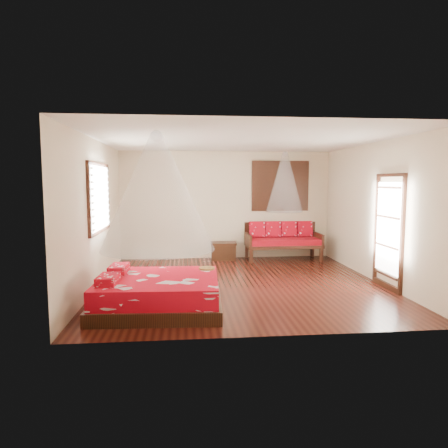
# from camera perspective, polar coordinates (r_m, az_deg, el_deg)

# --- Properties ---
(room) EXTENTS (5.54, 5.54, 2.84)m
(room) POSITION_cam_1_polar(r_m,az_deg,el_deg) (7.78, 2.38, 1.57)
(room) COLOR black
(room) RESTS_ON ground
(bed) EXTENTS (2.03, 1.86, 0.63)m
(bed) POSITION_cam_1_polar(r_m,az_deg,el_deg) (6.50, -9.40, -9.69)
(bed) COLOR black
(bed) RESTS_ON floor
(daybed) EXTENTS (1.91, 0.85, 0.97)m
(daybed) POSITION_cam_1_polar(r_m,az_deg,el_deg) (10.48, 8.35, -2.17)
(daybed) COLOR black
(daybed) RESTS_ON floor
(storage_chest) EXTENTS (0.68, 0.52, 0.46)m
(storage_chest) POSITION_cam_1_polar(r_m,az_deg,el_deg) (10.33, -0.09, -3.85)
(storage_chest) COLOR black
(storage_chest) RESTS_ON floor
(shutter_panel) EXTENTS (1.52, 0.06, 1.32)m
(shutter_panel) POSITION_cam_1_polar(r_m,az_deg,el_deg) (10.69, 8.04, 5.41)
(shutter_panel) COLOR black
(shutter_panel) RESTS_ON wall_back
(window_left) EXTENTS (0.10, 1.74, 1.34)m
(window_left) POSITION_cam_1_polar(r_m,az_deg,el_deg) (8.05, -17.33, 3.60)
(window_left) COLOR black
(window_left) RESTS_ON wall_left
(glazed_door) EXTENTS (0.08, 1.02, 2.16)m
(glazed_door) POSITION_cam_1_polar(r_m,az_deg,el_deg) (8.08, 22.44, -1.07)
(glazed_door) COLOR black
(glazed_door) RESTS_ON floor
(wine_tray) EXTENTS (0.28, 0.28, 0.22)m
(wine_tray) POSITION_cam_1_polar(r_m,az_deg,el_deg) (6.94, -2.48, -5.99)
(wine_tray) COLOR brown
(wine_tray) RESTS_ON bed
(mosquito_net_main) EXTENTS (1.78, 1.78, 1.80)m
(mosquito_net_main) POSITION_cam_1_polar(r_m,az_deg,el_deg) (6.26, -9.51, 4.55)
(mosquito_net_main) COLOR white
(mosquito_net_main) RESTS_ON ceiling
(mosquito_net_daybed) EXTENTS (0.92, 0.92, 1.50)m
(mosquito_net_daybed) POSITION_cam_1_polar(r_m,az_deg,el_deg) (10.24, 8.66, 5.94)
(mosquito_net_daybed) COLOR white
(mosquito_net_daybed) RESTS_ON ceiling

